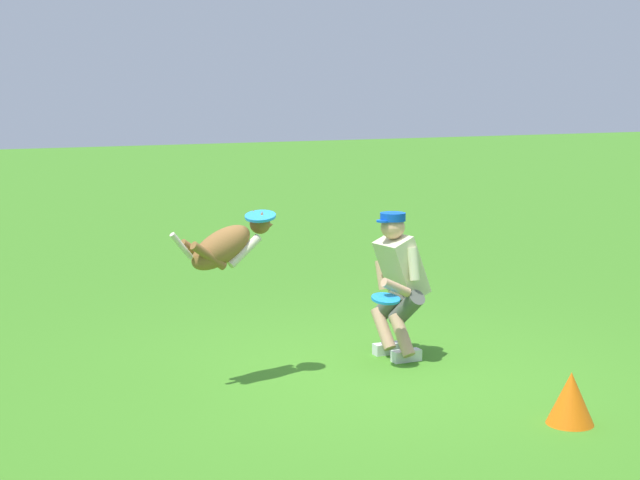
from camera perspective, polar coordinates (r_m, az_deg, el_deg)
ground_plane at (r=8.54m, az=2.93°, el=-7.59°), size 60.00×60.00×0.00m
person at (r=8.94m, az=4.38°, el=-2.25°), size 0.56×0.65×1.29m
dog at (r=8.11m, az=-5.25°, el=-0.29°), size 0.97×0.42×0.50m
frisbee_flying at (r=8.21m, az=-3.35°, el=1.34°), size 0.35×0.35×0.09m
frisbee_held at (r=8.59m, az=3.69°, el=-3.29°), size 0.34×0.34×0.08m
training_cone at (r=7.55m, az=13.82°, el=-8.57°), size 0.34×0.34×0.38m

